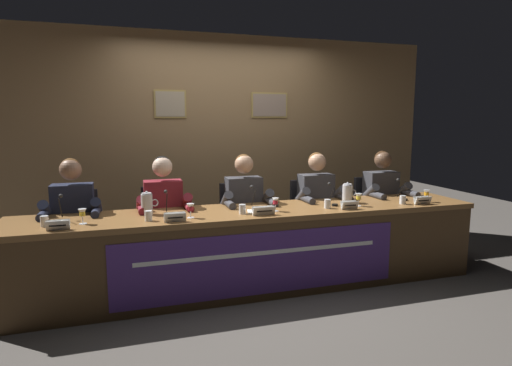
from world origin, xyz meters
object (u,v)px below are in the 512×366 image
object	(u,v)px
chair_far_left	(77,240)
panelist_far_left	(73,216)
water_cup_center	(242,210)
conference_table	(260,237)
chair_far_right	(374,217)
water_cup_far_right	(403,200)
chair_center	(241,227)
juice_glass_center	(275,202)
panelist_far_right	(385,197)
microphone_far_right	(402,193)
nameplate_right	(349,205)
document_stack_center	(259,212)
panelist_right	(319,201)
panelist_left	(164,210)
panelist_center	(246,205)
water_pitcher_left_side	(147,204)
juice_glass_left	(190,208)
juice_glass_far_left	(82,214)
water_pitcher_right_side	(347,193)
chair_left	(163,233)
microphone_right	(333,198)
microphone_center	(254,201)
nameplate_far_right	(422,200)
water_cup_far_left	(45,222)
microphone_far_left	(60,213)
microphone_left	(167,207)
juice_glass_right	(359,197)
nameplate_left	(175,217)
nameplate_center	(264,211)
water_cup_right	(327,204)
juice_glass_far_right	(427,194)
chair_right	(311,222)

from	to	relation	value
chair_far_left	panelist_far_left	xyz separation A→B (m)	(0.00, -0.20, 0.28)
water_cup_center	conference_table	bearing A→B (deg)	7.55
chair_far_right	water_cup_far_right	bearing A→B (deg)	-101.67
chair_center	juice_glass_center	xyz separation A→B (m)	(0.15, -0.67, 0.39)
panelist_far_right	microphone_far_right	distance (m)	0.35
nameplate_right	document_stack_center	xyz separation A→B (m)	(-0.84, 0.12, -0.03)
chair_center	panelist_far_right	size ratio (longest dim) A/B	0.73
panelist_right	nameplate_right	world-z (taller)	panelist_right
panelist_left	panelist_center	xyz separation A→B (m)	(0.81, 0.00, 0.00)
water_pitcher_left_side	panelist_right	bearing A→B (deg)	8.18
conference_table	chair_center	xyz separation A→B (m)	(0.00, 0.67, -0.08)
juice_glass_left	water_cup_far_right	size ratio (longest dim) A/B	1.46
panelist_left	juice_glass_left	xyz separation A→B (m)	(0.18, -0.51, 0.11)
juice_glass_far_left	chair_far_right	bearing A→B (deg)	12.20
microphone_far_right	water_pitcher_right_side	xyz separation A→B (m)	(-0.62, 0.04, 0.02)
conference_table	panelist_center	xyz separation A→B (m)	(0.00, 0.47, 0.20)
chair_left	microphone_right	xyz separation A→B (m)	(1.59, -0.57, 0.38)
microphone_center	nameplate_far_right	bearing A→B (deg)	-8.97
water_cup_far_left	document_stack_center	bearing A→B (deg)	0.09
chair_far_left	microphone_far_left	size ratio (longest dim) A/B	4.18
microphone_right	panelist_far_right	bearing A→B (deg)	24.00
panelist_left	chair_far_right	world-z (taller)	panelist_left
microphone_left	microphone_far_right	world-z (taller)	same
panelist_center	microphone_far_right	bearing A→B (deg)	-11.82
panelist_far_left	juice_glass_left	distance (m)	1.12
nameplate_right	panelist_far_right	bearing A→B (deg)	37.16
juice_glass_right	nameplate_left	bearing A→B (deg)	-175.70
microphone_left	water_cup_far_left	bearing A→B (deg)	-173.70
water_cup_far_right	microphone_center	bearing A→B (deg)	172.55
panelist_center	nameplate_left	bearing A→B (deg)	-141.28
chair_far_left	nameplate_center	xyz separation A→B (m)	(1.62, -0.79, 0.35)
juice_glass_center	juice_glass_right	size ratio (longest dim) A/B	1.00
panelist_center	microphone_center	size ratio (longest dim) A/B	5.70
microphone_left	nameplate_far_right	world-z (taller)	microphone_left
water_pitcher_left_side	document_stack_center	distance (m)	1.00
conference_table	water_cup_far_left	xyz separation A→B (m)	(-1.76, -0.01, 0.27)
juice_glass_left	juice_glass_right	distance (m)	1.63
microphone_far_left	water_pitcher_right_side	bearing A→B (deg)	0.70
panelist_left	chair_center	xyz separation A→B (m)	(0.81, 0.20, -0.28)
panelist_right	nameplate_far_right	bearing A→B (deg)	-35.14
water_cup_far_right	chair_far_left	bearing A→B (deg)	166.84
microphone_left	water_cup_center	xyz separation A→B (m)	(0.65, -0.12, -0.04)
conference_table	panelist_left	world-z (taller)	panelist_left
panelist_center	nameplate_right	size ratio (longest dim) A/B	7.56
microphone_far_left	panelist_right	distance (m)	2.50
water_cup_right	juice_glass_far_right	distance (m)	1.11
panelist_center	chair_right	xyz separation A→B (m)	(0.81, 0.20, -0.28)
panelist_left	nameplate_right	size ratio (longest dim) A/B	7.56
chair_left	water_pitcher_left_side	world-z (taller)	water_pitcher_left_side
nameplate_left	water_pitcher_right_side	world-z (taller)	water_pitcher_right_side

